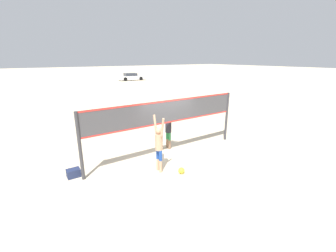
% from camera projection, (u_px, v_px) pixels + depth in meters
% --- Properties ---
extents(ground_plane, '(200.00, 200.00, 0.00)m').
position_uv_depth(ground_plane, '(168.00, 155.00, 9.73)').
color(ground_plane, beige).
extents(volleyball_net, '(7.21, 0.12, 2.42)m').
position_uv_depth(volleyball_net, '(168.00, 117.00, 9.22)').
color(volleyball_net, '#38383D').
rests_on(volleyball_net, ground_plane).
extents(player_spiker, '(0.28, 0.70, 2.11)m').
position_uv_depth(player_spiker, '(159.00, 143.00, 8.06)').
color(player_spiker, tan).
rests_on(player_spiker, ground_plane).
extents(player_blocker, '(0.28, 0.68, 1.94)m').
position_uv_depth(player_blocker, '(168.00, 128.00, 10.19)').
color(player_blocker, '#8C664C').
rests_on(player_blocker, ground_plane).
extents(volleyball, '(0.23, 0.23, 0.23)m').
position_uv_depth(volleyball, '(181.00, 171.00, 8.18)').
color(volleyball, yellow).
rests_on(volleyball, ground_plane).
extents(gear_bag, '(0.45, 0.32, 0.30)m').
position_uv_depth(gear_bag, '(74.00, 173.00, 7.94)').
color(gear_bag, navy).
rests_on(gear_bag, ground_plane).
extents(parked_car_mid, '(4.95, 2.29, 1.30)m').
position_uv_depth(parked_car_mid, '(131.00, 77.00, 41.42)').
color(parked_car_mid, silver).
rests_on(parked_car_mid, ground_plane).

